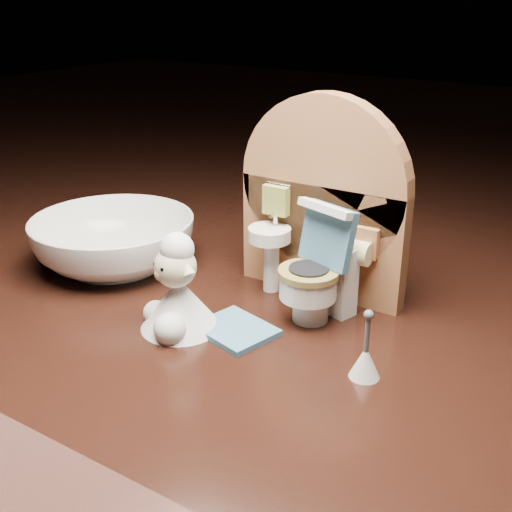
{
  "coord_description": "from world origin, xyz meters",
  "views": [
    {
      "loc": [
        0.2,
        -0.34,
        0.22
      ],
      "look_at": [
        -0.02,
        0.01,
        0.05
      ],
      "focal_mm": 45.0,
      "sensor_mm": 36.0,
      "label": 1
    }
  ],
  "objects": [
    {
      "name": "toilet_brush",
      "position": [
        0.08,
        -0.02,
        0.01
      ],
      "size": [
        0.02,
        0.02,
        0.05
      ],
      "color": "white",
      "rests_on": "ground"
    },
    {
      "name": "plush_lamb",
      "position": [
        -0.06,
        -0.04,
        0.02
      ],
      "size": [
        0.06,
        0.06,
        0.07
      ],
      "rotation": [
        0.0,
        0.0,
        -0.4
      ],
      "color": "white",
      "rests_on": "ground"
    },
    {
      "name": "backdrop_panel",
      "position": [
        -0.0,
        0.06,
        0.07
      ],
      "size": [
        0.13,
        0.05,
        0.15
      ],
      "color": "#A1683F",
      "rests_on": "ground"
    },
    {
      "name": "toy_toilet",
      "position": [
        0.02,
        0.03,
        0.03
      ],
      "size": [
        0.05,
        0.06,
        0.08
      ],
      "rotation": [
        0.0,
        0.0,
        -0.3
      ],
      "color": "white",
      "rests_on": "ground"
    },
    {
      "name": "ceramic_bowl",
      "position": [
        -0.17,
        0.02,
        0.02
      ],
      "size": [
        0.18,
        0.18,
        0.04
      ],
      "primitive_type": "imported",
      "rotation": [
        0.0,
        0.0,
        -0.42
      ],
      "color": "white",
      "rests_on": "ground"
    },
    {
      "name": "bath_mat",
      "position": [
        -0.02,
        -0.02,
        0.0
      ],
      "size": [
        0.06,
        0.05,
        0.0
      ],
      "primitive_type": "cube",
      "rotation": [
        0.0,
        0.0,
        -0.25
      ],
      "color": "teal",
      "rests_on": "ground"
    }
  ]
}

